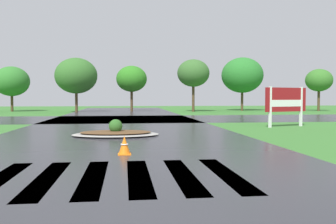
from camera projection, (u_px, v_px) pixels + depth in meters
name	position (u px, v px, depth m)	size (l,w,h in m)	color
asphalt_roadway	(120.00, 139.00, 13.69)	(10.25, 80.00, 0.01)	#2B2B30
asphalt_cross_road	(122.00, 119.00, 26.32)	(90.00, 9.22, 0.01)	#2B2B30
crosswalk_stripes	(116.00, 176.00, 7.30)	(4.95, 3.49, 0.01)	white
estate_billboard	(286.00, 101.00, 19.38)	(2.63, 0.95, 2.14)	white
median_island	(116.00, 133.00, 14.98)	(3.55, 2.25, 0.68)	#9E9B93
traffic_cone	(124.00, 146.00, 10.07)	(0.36, 0.36, 0.53)	orange
background_treeline	(159.00, 77.00, 40.08)	(37.36, 6.95, 6.14)	#4C3823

